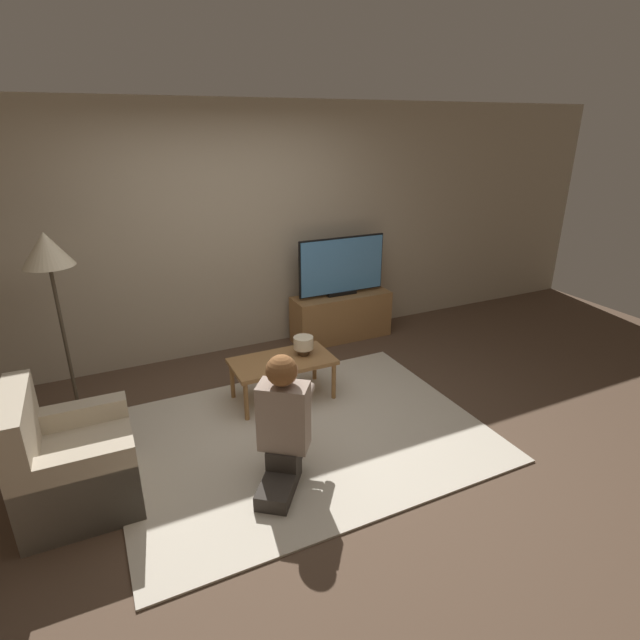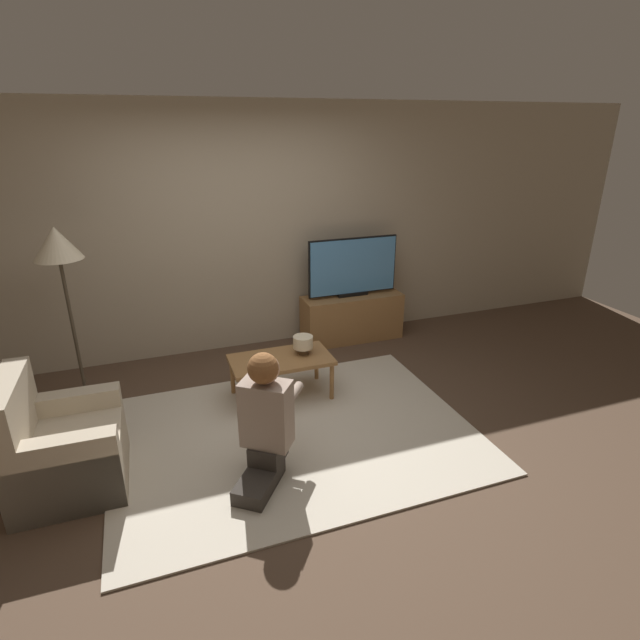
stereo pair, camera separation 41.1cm
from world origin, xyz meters
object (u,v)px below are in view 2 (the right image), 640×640
Objects in this scene: floor_lamp at (59,255)px; person_kneeling at (265,416)px; table_lamp at (303,343)px; tv at (353,267)px; armchair at (63,451)px; coffee_table at (281,362)px.

floor_lamp reaches higher than person_kneeling.
floor_lamp is at bearing 163.17° from table_lamp.
armchair is at bearing -149.59° from tv.
coffee_table is at bearing -137.97° from tv.
armchair is at bearing -159.18° from coffee_table.
armchair reaches higher than coffee_table.
floor_lamp reaches higher than table_lamp.
armchair is at bearing -91.33° from floor_lamp.
coffee_table is at bearing -68.15° from armchair.
floor_lamp is at bearing -14.59° from person_kneeling.
table_lamp is (-0.92, -1.01, -0.37)m from tv.
tv is at bearing 42.03° from coffee_table.
tv is 1.15× the size of coffee_table.
armchair is 4.79× the size of table_lamp.
armchair reaches higher than table_lamp.
person_kneeling is at bearing -104.61° from armchair.
table_lamp is at bearing -69.75° from armchair.
person_kneeling reaches higher than table_lamp.
floor_lamp is 2.18m from table_lamp.
tv is at bearing 47.50° from table_lamp.
floor_lamp is 1.65m from armchair.
tv is 2.91m from floor_lamp.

